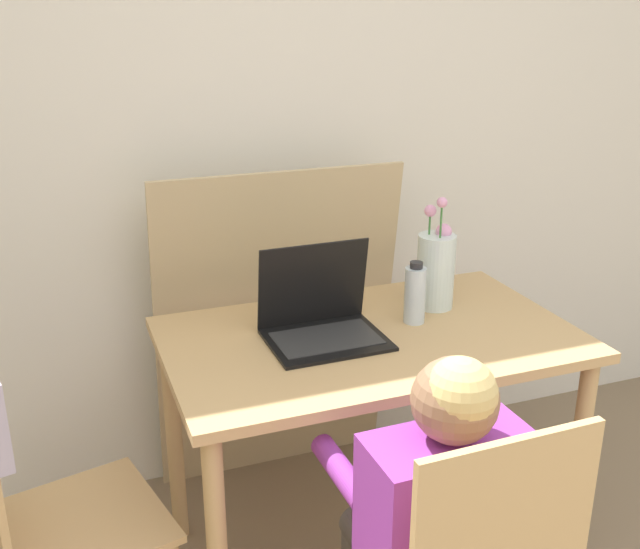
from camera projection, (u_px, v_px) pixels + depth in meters
wall_back at (273, 126)px, 2.49m from camera, size 6.40×0.05×2.50m
dining_table at (370, 367)px, 2.14m from camera, size 1.15×0.69×0.76m
chair_spare at (16, 470)px, 1.72m from camera, size 0.51×0.48×0.94m
person_seated at (435, 506)px, 1.60m from camera, size 0.36×0.43×1.00m
laptop at (321, 316)px, 2.07m from camera, size 0.32×0.25×0.26m
flower_vase at (436, 268)px, 2.25m from camera, size 0.11×0.11×0.35m
water_bottle at (415, 294)px, 2.16m from camera, size 0.06×0.06×0.18m
cardboard_panel at (277, 330)px, 2.58m from camera, size 0.84×0.18×1.15m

